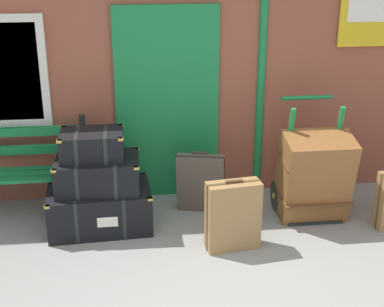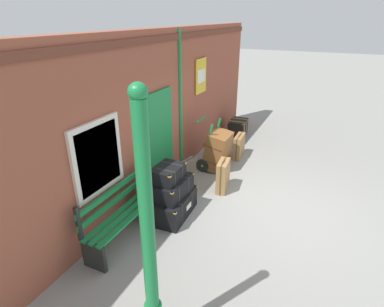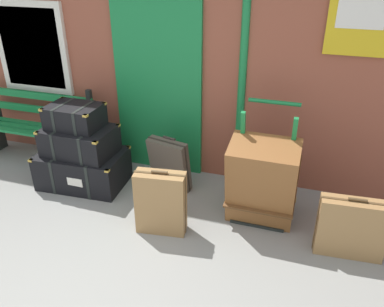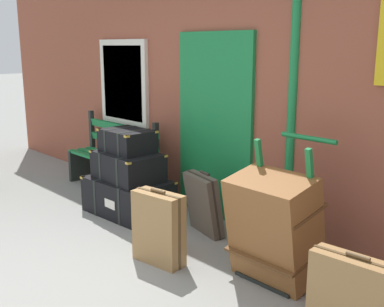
# 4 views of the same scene
# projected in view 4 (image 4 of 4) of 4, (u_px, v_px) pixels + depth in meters

# --- Properties ---
(ground_plane) EXTENTS (60.00, 60.00, 0.00)m
(ground_plane) POSITION_uv_depth(u_px,v_px,m) (17.00, 292.00, 3.78)
(ground_plane) COLOR gray
(brick_facade) EXTENTS (10.40, 0.35, 3.20)m
(brick_facade) POSITION_uv_depth(u_px,v_px,m) (234.00, 78.00, 5.16)
(brick_facade) COLOR brown
(brick_facade) RESTS_ON ground
(platform_bench) EXTENTS (1.60, 0.43, 1.01)m
(platform_bench) POSITION_uv_depth(u_px,v_px,m) (113.00, 158.00, 6.40)
(platform_bench) COLOR #197A3D
(platform_bench) RESTS_ON ground
(steamer_trunk_base) EXTENTS (1.05, 0.71, 0.43)m
(steamer_trunk_base) POSITION_uv_depth(u_px,v_px,m) (128.00, 196.00, 5.52)
(steamer_trunk_base) COLOR black
(steamer_trunk_base) RESTS_ON ground
(steamer_trunk_middle) EXTENTS (0.82, 0.57, 0.33)m
(steamer_trunk_middle) POSITION_uv_depth(u_px,v_px,m) (128.00, 166.00, 5.44)
(steamer_trunk_middle) COLOR black
(steamer_trunk_middle) RESTS_ON steamer_trunk_base
(steamer_trunk_top) EXTENTS (0.61, 0.45, 0.27)m
(steamer_trunk_top) POSITION_uv_depth(u_px,v_px,m) (127.00, 141.00, 5.42)
(steamer_trunk_top) COLOR black
(steamer_trunk_top) RESTS_ON steamer_trunk_middle
(porters_trolley) EXTENTS (0.71, 0.62, 1.19)m
(porters_trolley) POSITION_uv_depth(u_px,v_px,m) (286.00, 244.00, 4.04)
(porters_trolley) COLOR black
(porters_trolley) RESTS_ON ground
(large_brown_trunk) EXTENTS (0.70, 0.59, 0.95)m
(large_brown_trunk) POSITION_uv_depth(u_px,v_px,m) (274.00, 228.00, 3.88)
(large_brown_trunk) COLOR brown
(large_brown_trunk) RESTS_ON ground
(suitcase_brown) EXTENTS (0.62, 0.23, 0.63)m
(suitcase_brown) POSITION_uv_depth(u_px,v_px,m) (354.00, 300.00, 3.12)
(suitcase_brown) COLOR olive
(suitcase_brown) RESTS_ON ground
(suitcase_charcoal) EXTENTS (0.53, 0.34, 0.67)m
(suitcase_charcoal) POSITION_uv_depth(u_px,v_px,m) (204.00, 204.00, 4.90)
(suitcase_charcoal) COLOR #51473D
(suitcase_charcoal) RESTS_ON ground
(suitcase_olive) EXTENTS (0.52, 0.26, 0.70)m
(suitcase_olive) POSITION_uv_depth(u_px,v_px,m) (159.00, 228.00, 4.24)
(suitcase_olive) COLOR olive
(suitcase_olive) RESTS_ON ground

